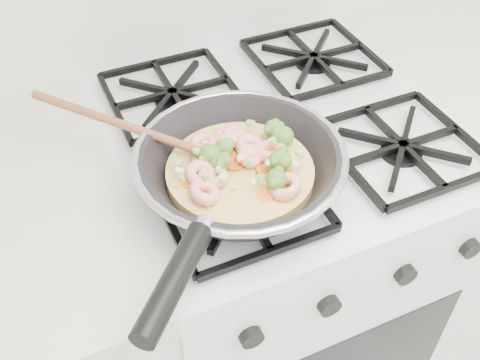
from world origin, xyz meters
name	(u,v)px	position (x,y,z in m)	size (l,w,h in m)	color
stove	(271,274)	(0.00, 1.70, 0.46)	(0.60, 0.60, 0.92)	silver
skillet	(238,167)	(-0.14, 1.57, 0.96)	(0.42, 0.49, 0.09)	black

